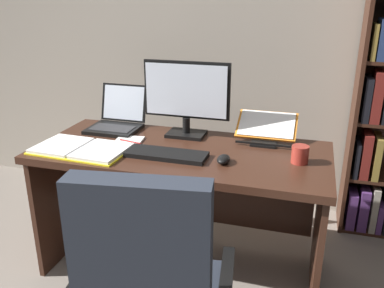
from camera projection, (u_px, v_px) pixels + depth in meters
wall_back at (245, 21)px, 2.88m from camera, size 4.69×0.12×2.73m
desk at (186, 179)px, 2.35m from camera, size 1.58×0.70×0.76m
monitor at (186, 99)px, 2.35m from camera, size 0.51×0.16×0.44m
laptop at (117, 120)px, 2.53m from camera, size 0.30×0.32×0.25m
keyboard at (167, 154)px, 2.11m from camera, size 0.42×0.15×0.02m
computer_mouse at (224, 159)px, 2.02m from camera, size 0.06×0.10×0.04m
reading_stand_with_book at (266, 128)px, 2.33m from camera, size 0.34×0.25×0.14m
open_binder at (82, 149)px, 2.19m from camera, size 0.52×0.32×0.02m
notepad at (127, 143)px, 2.29m from camera, size 0.18×0.23×0.01m
pen at (130, 141)px, 2.28m from camera, size 0.14×0.04×0.01m
coffee_mug at (300, 154)px, 2.02m from camera, size 0.08×0.08×0.09m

